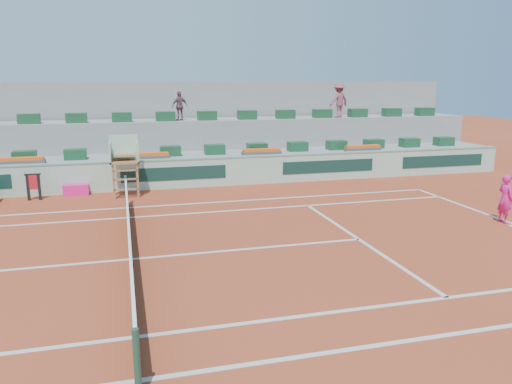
% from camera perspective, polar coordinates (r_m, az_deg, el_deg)
% --- Properties ---
extents(ground, '(90.00, 90.00, 0.00)m').
position_cam_1_polar(ground, '(13.27, -14.15, -7.48)').
color(ground, '#96361D').
rests_on(ground, ground).
extents(seating_tier_lower, '(36.00, 4.00, 1.20)m').
position_cam_1_polar(seating_tier_lower, '(23.52, -14.76, 2.71)').
color(seating_tier_lower, '#979795').
rests_on(seating_tier_lower, ground).
extents(seating_tier_upper, '(36.00, 2.40, 2.60)m').
position_cam_1_polar(seating_tier_upper, '(25.00, -14.89, 4.89)').
color(seating_tier_upper, '#979795').
rests_on(seating_tier_upper, ground).
extents(stadium_back_wall, '(36.00, 0.40, 4.40)m').
position_cam_1_polar(stadium_back_wall, '(26.49, -15.02, 7.26)').
color(stadium_back_wall, '#979795').
rests_on(stadium_back_wall, ground).
extents(player_bag, '(0.97, 0.43, 0.43)m').
position_cam_1_polar(player_bag, '(21.12, -19.87, 0.22)').
color(player_bag, '#F8208E').
rests_on(player_bag, ground).
extents(spectator_mid, '(0.88, 0.62, 1.39)m').
position_cam_1_polar(spectator_mid, '(24.39, -8.70, 9.69)').
color(spectator_mid, '#744D59').
rests_on(spectator_mid, seating_tier_upper).
extents(spectator_right, '(1.30, 1.00, 1.77)m').
position_cam_1_polar(spectator_right, '(26.54, 9.45, 10.30)').
color(spectator_right, '#8F4755').
rests_on(spectator_right, seating_tier_upper).
extents(court_lines, '(23.89, 11.09, 0.01)m').
position_cam_1_polar(court_lines, '(13.27, -14.15, -7.46)').
color(court_lines, silver).
rests_on(court_lines, ground).
extents(tennis_net, '(0.10, 11.97, 1.10)m').
position_cam_1_polar(tennis_net, '(13.10, -14.28, -5.32)').
color(tennis_net, black).
rests_on(tennis_net, ground).
extents(advertising_hoarding, '(36.00, 0.34, 1.26)m').
position_cam_1_polar(advertising_hoarding, '(21.34, -14.64, 1.83)').
color(advertising_hoarding, '#A6D1B8').
rests_on(advertising_hoarding, ground).
extents(umpire_chair, '(1.10, 0.90, 2.40)m').
position_cam_1_polar(umpire_chair, '(20.21, -14.82, 3.85)').
color(umpire_chair, '#9B643B').
rests_on(umpire_chair, ground).
extents(seat_row_lower, '(32.90, 0.60, 0.44)m').
position_cam_1_polar(seat_row_lower, '(22.50, -14.85, 4.39)').
color(seat_row_lower, '#194B2A').
rests_on(seat_row_lower, seating_tier_lower).
extents(seat_row_upper, '(32.90, 0.60, 0.44)m').
position_cam_1_polar(seat_row_upper, '(24.25, -15.08, 8.27)').
color(seat_row_upper, '#194B2A').
rests_on(seat_row_upper, seating_tier_upper).
extents(flower_planters, '(26.80, 0.36, 0.28)m').
position_cam_1_polar(flower_planters, '(21.78, -18.77, 3.65)').
color(flower_planters, '#4E4E4E').
rests_on(flower_planters, seating_tier_lower).
extents(towel_rack, '(0.58, 0.10, 1.03)m').
position_cam_1_polar(towel_rack, '(20.79, -24.09, 0.77)').
color(towel_rack, black).
rests_on(towel_rack, ground).
extents(tennis_player, '(0.39, 0.85, 2.28)m').
position_cam_1_polar(tennis_player, '(17.81, 26.61, -0.65)').
color(tennis_player, '#F8208E').
rests_on(tennis_player, ground).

